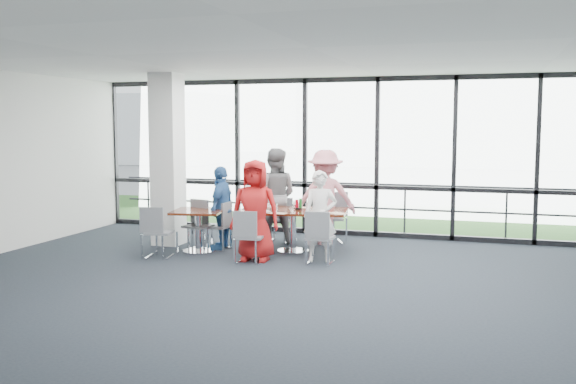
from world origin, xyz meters
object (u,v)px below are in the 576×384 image
(diner_near_left, at_px, (255,210))
(chair_main_nr, at_px, (320,238))
(chair_spare_lb, at_px, (198,226))
(diner_end, at_px, (222,208))
(chair_main_nl, at_px, (250,237))
(chair_main_fl, at_px, (279,221))
(chair_main_end, at_px, (217,227))
(main_table, at_px, (293,217))
(side_table_left, at_px, (198,217))
(chair_main_fr, at_px, (330,219))
(structural_column, at_px, (168,160))
(chair_spare_la, at_px, (159,232))
(diner_far_right, at_px, (325,197))
(diner_near_right, at_px, (320,216))
(diner_far_left, at_px, (274,196))

(diner_near_left, xyz_separation_m, chair_main_nr, (1.10, 0.05, -0.41))
(chair_main_nr, height_order, chair_spare_lb, chair_spare_lb)
(diner_near_left, relative_size, chair_spare_lb, 1.92)
(diner_end, distance_m, chair_spare_lb, 0.54)
(diner_end, xyz_separation_m, chair_main_nl, (0.91, -0.94, -0.33))
(diner_near_left, distance_m, chair_main_nr, 1.18)
(chair_main_fl, bearing_deg, chair_main_nl, 89.11)
(diner_near_left, xyz_separation_m, diner_end, (-0.93, 0.75, -0.09))
(diner_near_left, relative_size, chair_main_end, 1.99)
(main_table, relative_size, diner_end, 1.33)
(chair_main_end, xyz_separation_m, chair_spare_lb, (-0.30, -0.18, 0.02))
(chair_main_fl, bearing_deg, side_table_left, 47.27)
(chair_main_end, bearing_deg, chair_main_fr, 127.15)
(chair_main_nl, relative_size, chair_main_fl, 1.03)
(chair_main_fl, distance_m, chair_spare_lb, 1.67)
(structural_column, distance_m, chair_spare_la, 1.70)
(diner_end, height_order, chair_spare_lb, diner_end)
(diner_far_right, bearing_deg, side_table_left, 17.47)
(diner_near_right, bearing_deg, diner_end, 153.19)
(diner_far_left, bearing_deg, chair_main_fl, -150.24)
(side_table_left, distance_m, chair_main_nl, 1.32)
(diner_near_right, relative_size, chair_main_nl, 1.78)
(diner_end, height_order, chair_main_fl, diner_end)
(chair_main_end, relative_size, chair_spare_la, 0.98)
(diner_end, height_order, chair_main_nl, diner_end)
(chair_main_fl, bearing_deg, chair_main_end, 46.76)
(diner_near_right, bearing_deg, chair_main_nl, -170.76)
(chair_main_nr, distance_m, chair_spare_la, 2.76)
(main_table, xyz_separation_m, chair_main_end, (-1.36, -0.23, -0.20))
(chair_main_nr, distance_m, chair_spare_lb, 2.41)
(chair_main_fl, distance_m, chair_main_fr, 0.97)
(chair_main_fl, bearing_deg, chair_spare_la, 48.27)
(diner_far_left, distance_m, chair_main_fr, 1.15)
(side_table_left, bearing_deg, chair_main_nr, -7.13)
(chair_main_fr, bearing_deg, chair_main_nl, 45.66)
(chair_main_fr, height_order, chair_spare_la, chair_main_fr)
(chair_main_fl, xyz_separation_m, chair_spare_la, (-1.50, -1.98, 0.02))
(diner_end, bearing_deg, chair_main_fr, 122.14)
(structural_column, bearing_deg, diner_far_left, 22.25)
(diner_near_right, bearing_deg, structural_column, 156.15)
(chair_main_fr, bearing_deg, diner_near_right, 75.28)
(diner_far_right, bearing_deg, structural_column, -1.27)
(chair_main_nl, distance_m, chair_main_nr, 1.14)
(main_table, height_order, diner_far_right, diner_far_right)
(chair_spare_lb, bearing_deg, chair_main_nl, 168.54)
(structural_column, relative_size, chair_main_nr, 3.74)
(diner_far_left, distance_m, chair_main_nr, 2.11)
(main_table, relative_size, chair_main_nl, 2.38)
(main_table, bearing_deg, chair_spare_la, -158.40)
(structural_column, distance_m, chair_spare_lb, 1.46)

